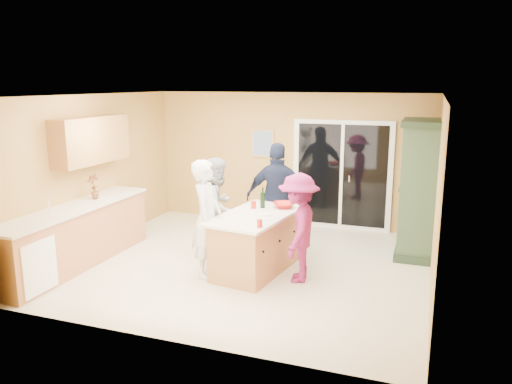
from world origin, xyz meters
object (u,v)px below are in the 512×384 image
(woman_white, at_px, (207,219))
(woman_grey, at_px, (218,206))
(woman_navy, at_px, (278,198))
(kitchen_island, at_px, (256,244))
(green_hutch, at_px, (419,190))
(woman_magenta, at_px, (298,228))

(woman_white, bearing_deg, woman_grey, 0.64)
(woman_navy, bearing_deg, woman_grey, 20.23)
(woman_navy, bearing_deg, kitchen_island, 80.37)
(kitchen_island, distance_m, woman_grey, 1.07)
(green_hutch, distance_m, woman_white, 3.49)
(woman_grey, xyz_separation_m, woman_magenta, (1.53, -0.67, -0.03))
(kitchen_island, xyz_separation_m, woman_grey, (-0.84, 0.54, 0.39))
(woman_grey, bearing_deg, woman_magenta, -113.45)
(green_hutch, xyz_separation_m, woman_grey, (-3.08, -1.08, -0.27))
(woman_white, relative_size, woman_grey, 1.07)
(woman_navy, bearing_deg, woman_magenta, 112.40)
(kitchen_island, bearing_deg, green_hutch, 44.09)
(green_hutch, bearing_deg, woman_navy, -164.16)
(kitchen_island, relative_size, woman_navy, 0.98)
(kitchen_island, relative_size, woman_white, 1.05)
(kitchen_island, relative_size, green_hutch, 0.81)
(woman_white, xyz_separation_m, woman_navy, (0.65, 1.39, 0.05))
(woman_grey, bearing_deg, woman_navy, -62.18)
(kitchen_island, distance_m, green_hutch, 2.84)
(kitchen_island, height_order, woman_grey, woman_grey)
(kitchen_island, xyz_separation_m, green_hutch, (2.24, 1.63, 0.66))
(kitchen_island, distance_m, woman_navy, 1.12)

